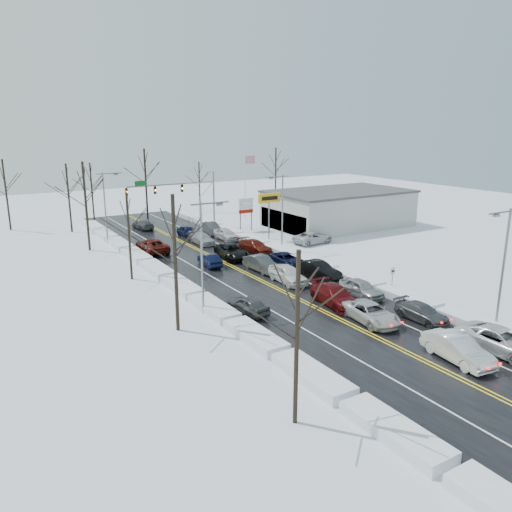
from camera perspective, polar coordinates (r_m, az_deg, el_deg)
ground at (r=47.37m, az=1.22°, el=-3.16°), size 160.00×160.00×0.00m
road_surface at (r=48.98m, az=-0.03°, el=-2.53°), size 14.00×84.00×0.01m
snow_bank_left at (r=45.71m, az=-8.23°, el=-3.98°), size 1.88×72.00×0.66m
snow_bank_right at (r=53.15m, az=6.99°, el=-1.26°), size 1.88×72.00×0.66m
traffic_signal_mast at (r=72.14m, az=-8.48°, el=7.36°), size 13.28×0.39×8.00m
tires_plus_sign at (r=64.91m, az=1.51°, el=6.27°), size 3.20×0.34×6.00m
used_vehicles_sign at (r=70.24m, az=-1.16°, el=5.54°), size 2.20×0.22×4.65m
speed_limit_sign at (r=46.03m, az=15.34°, el=-2.10°), size 0.55×0.09×2.35m
flagpole at (r=79.07m, az=-1.15°, el=8.48°), size 1.87×1.20×10.00m
dealership_building at (r=74.84m, az=9.41°, el=5.41°), size 20.40×12.40×5.30m
streetlight_se at (r=39.29m, az=26.35°, el=-0.44°), size 3.20×0.25×9.00m
streetlight_ne at (r=58.72m, az=2.87°, el=5.67°), size 3.20×0.25×9.00m
streetlight_sw at (r=38.68m, az=-5.96°, el=0.83°), size 3.20×0.25×9.00m
streetlight_nw at (r=64.69m, az=-16.74°, el=5.91°), size 3.20×0.25×9.00m
tree_left_a at (r=23.83m, az=4.76°, el=-5.64°), size 3.60×3.60×9.00m
tree_left_b at (r=35.27m, az=-9.33°, el=2.15°), size 4.00×4.00×10.00m
tree_left_c at (r=48.78m, az=-14.42°, el=4.10°), size 3.40×3.40×8.50m
tree_left_d at (r=61.83m, az=-19.00°, el=7.25°), size 4.20×4.20×10.50m
tree_left_e at (r=73.68m, az=-20.73°, el=7.64°), size 3.80×3.80×9.50m
tree_far_a at (r=78.62m, az=-26.79°, el=7.67°), size 4.00×4.00×10.00m
tree_far_b at (r=81.50m, az=-18.33°, el=8.19°), size 3.60×3.60×9.00m
tree_far_c at (r=81.64m, az=-12.55°, el=9.58°), size 4.40×4.40×11.00m
tree_far_d at (r=86.89m, az=-6.50°, el=8.97°), size 3.40×3.40×8.50m
tree_far_e at (r=94.98m, az=2.27°, el=10.38°), size 4.20×4.20×10.50m
queued_car_1 at (r=34.95m, az=21.92°, el=-11.02°), size 2.33×5.17×1.65m
queued_car_2 at (r=39.38m, az=12.95°, el=-7.35°), size 2.97×5.45×1.45m
queued_car_3 at (r=42.40m, az=9.00°, el=-5.53°), size 2.96×5.88×1.64m
queued_car_4 at (r=47.72m, az=3.64°, el=-3.05°), size 2.25×5.06×1.69m
queued_car_5 at (r=51.38m, az=0.62°, el=-1.71°), size 1.90×4.84×1.57m
queued_car_6 at (r=56.34m, az=-2.77°, el=-0.24°), size 3.29×5.94×1.58m
queued_car_7 at (r=63.48m, az=-6.18°, el=1.41°), size 1.98×4.71×1.36m
queued_car_8 at (r=67.61m, az=-7.78°, el=2.18°), size 1.89×4.34×1.46m
queued_car_10 at (r=37.27m, az=26.11°, el=-9.85°), size 3.09×6.04×1.63m
queued_car_11 at (r=40.67m, az=18.35°, el=-7.02°), size 1.91×4.59×1.33m
queued_car_12 at (r=44.79m, az=11.90°, el=-4.55°), size 1.88×4.51×1.53m
queued_car_13 at (r=49.26m, az=7.05°, el=-2.55°), size 2.45×5.33×1.70m
queued_car_14 at (r=53.49m, az=3.54°, el=-1.07°), size 2.24×4.78×1.32m
queued_car_15 at (r=58.88m, az=-0.11°, el=0.44°), size 2.64×5.16×1.44m
queued_car_16 at (r=65.43m, az=-3.44°, el=1.87°), size 1.87×4.52×1.53m
queued_car_17 at (r=69.25m, az=-5.15°, el=2.56°), size 1.75×4.77×1.56m
oncoming_car_0 at (r=53.41m, az=-5.30°, el=-1.13°), size 1.69×4.10×1.32m
oncoming_car_1 at (r=60.15m, az=-11.73°, el=0.43°), size 2.93×5.99×1.64m
oncoming_car_2 at (r=73.92m, az=-12.76°, el=3.03°), size 2.23×4.76×1.34m
oncoming_car_3 at (r=40.12m, az=-0.95°, el=-6.54°), size 2.19×4.35×1.42m
parked_car_0 at (r=63.66m, az=6.52°, el=1.44°), size 5.61×2.93×1.51m
parked_car_1 at (r=69.44m, az=6.05°, el=2.57°), size 2.38×5.47×1.57m
parked_car_2 at (r=73.01m, az=1.95°, el=3.24°), size 1.76×4.10×1.38m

